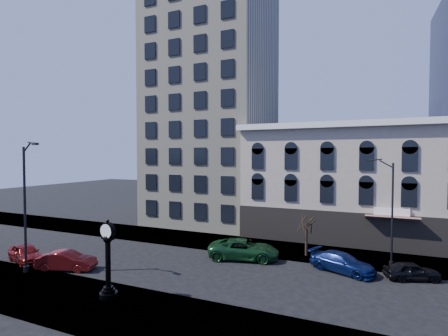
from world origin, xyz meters
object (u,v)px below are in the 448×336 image
at_px(street_lamp_near, 29,172).
at_px(car_near_b, 67,261).
at_px(street_clock, 108,262).
at_px(car_near_a, 26,253).

bearing_deg(street_lamp_near, car_near_b, 65.45).
height_order(street_clock, street_lamp_near, street_lamp_near).
relative_size(street_clock, car_near_b, 1.10).
relative_size(street_lamp_near, car_near_a, 2.30).
bearing_deg(car_near_a, street_clock, -85.14).
height_order(street_clock, car_near_a, street_clock).
bearing_deg(street_lamp_near, street_clock, 7.09).
bearing_deg(car_near_a, street_lamp_near, -102.29).
bearing_deg(car_near_b, street_clock, -131.71).
bearing_deg(car_near_b, street_lamp_near, 123.08).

